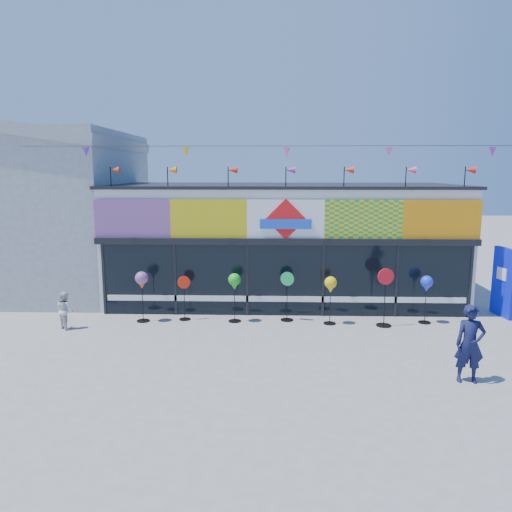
{
  "coord_description": "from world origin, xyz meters",
  "views": [
    {
      "loc": [
        -0.44,
        -12.05,
        4.58
      ],
      "look_at": [
        -0.88,
        2.0,
        2.17
      ],
      "focal_mm": 35.0,
      "sensor_mm": 36.0,
      "label": 1
    }
  ],
  "objects_px": {
    "spinner_0": "(142,282)",
    "spinner_1": "(184,297)",
    "spinner_3": "(287,295)",
    "child": "(65,310)",
    "spinner_2": "(234,283)",
    "spinner_5": "(385,296)",
    "blue_sign": "(504,282)",
    "spinner_6": "(427,285)",
    "spinner_4": "(331,286)",
    "adult_man": "(470,344)"
  },
  "relations": [
    {
      "from": "blue_sign",
      "to": "spinner_1",
      "type": "height_order",
      "value": "blue_sign"
    },
    {
      "from": "blue_sign",
      "to": "spinner_5",
      "type": "distance_m",
      "value": 4.17
    },
    {
      "from": "blue_sign",
      "to": "spinner_4",
      "type": "xyz_separation_m",
      "value": [
        -5.59,
        -1.02,
        0.07
      ]
    },
    {
      "from": "spinner_4",
      "to": "adult_man",
      "type": "distance_m",
      "value": 4.85
    },
    {
      "from": "spinner_0",
      "to": "spinner_1",
      "type": "bearing_deg",
      "value": 9.61
    },
    {
      "from": "spinner_5",
      "to": "adult_man",
      "type": "xyz_separation_m",
      "value": [
        0.96,
        -3.96,
        -0.06
      ]
    },
    {
      "from": "spinner_2",
      "to": "spinner_4",
      "type": "relative_size",
      "value": 1.03
    },
    {
      "from": "blue_sign",
      "to": "spinner_2",
      "type": "distance_m",
      "value": 8.53
    },
    {
      "from": "spinner_1",
      "to": "adult_man",
      "type": "bearing_deg",
      "value": -32.16
    },
    {
      "from": "spinner_0",
      "to": "spinner_5",
      "type": "xyz_separation_m",
      "value": [
        7.31,
        -0.24,
        -0.32
      ]
    },
    {
      "from": "blue_sign",
      "to": "spinner_2",
      "type": "relative_size",
      "value": 1.45
    },
    {
      "from": "spinner_1",
      "to": "child",
      "type": "xyz_separation_m",
      "value": [
        -3.34,
        -0.97,
        -0.18
      ]
    },
    {
      "from": "spinner_6",
      "to": "child",
      "type": "bearing_deg",
      "value": -175.39
    },
    {
      "from": "spinner_1",
      "to": "spinner_2",
      "type": "xyz_separation_m",
      "value": [
        1.57,
        -0.14,
        0.48
      ]
    },
    {
      "from": "spinner_4",
      "to": "spinner_6",
      "type": "distance_m",
      "value": 2.91
    },
    {
      "from": "spinner_4",
      "to": "adult_man",
      "type": "relative_size",
      "value": 0.85
    },
    {
      "from": "spinner_5",
      "to": "spinner_6",
      "type": "bearing_deg",
      "value": 14.83
    },
    {
      "from": "blue_sign",
      "to": "spinner_0",
      "type": "bearing_deg",
      "value": 177.29
    },
    {
      "from": "spinner_0",
      "to": "child",
      "type": "bearing_deg",
      "value": -160.17
    },
    {
      "from": "blue_sign",
      "to": "child",
      "type": "xyz_separation_m",
      "value": [
        -13.4,
        -1.7,
        -0.55
      ]
    },
    {
      "from": "blue_sign",
      "to": "spinner_0",
      "type": "relative_size",
      "value": 1.4
    },
    {
      "from": "spinner_0",
      "to": "spinner_1",
      "type": "xyz_separation_m",
      "value": [
        1.25,
        0.21,
        -0.52
      ]
    },
    {
      "from": "spinner_3",
      "to": "spinner_4",
      "type": "bearing_deg",
      "value": -13.36
    },
    {
      "from": "spinner_3",
      "to": "adult_man",
      "type": "relative_size",
      "value": 0.89
    },
    {
      "from": "spinner_1",
      "to": "spinner_4",
      "type": "height_order",
      "value": "spinner_4"
    },
    {
      "from": "spinner_5",
      "to": "spinner_4",
      "type": "bearing_deg",
      "value": 174.2
    },
    {
      "from": "spinner_3",
      "to": "spinner_4",
      "type": "xyz_separation_m",
      "value": [
        1.29,
        -0.31,
        0.36
      ]
    },
    {
      "from": "spinner_5",
      "to": "spinner_2",
      "type": "bearing_deg",
      "value": 176.07
    },
    {
      "from": "spinner_0",
      "to": "adult_man",
      "type": "height_order",
      "value": "adult_man"
    },
    {
      "from": "spinner_3",
      "to": "spinner_6",
      "type": "relative_size",
      "value": 1.04
    },
    {
      "from": "spinner_0",
      "to": "spinner_1",
      "type": "relative_size",
      "value": 1.13
    },
    {
      "from": "spinner_2",
      "to": "spinner_5",
      "type": "bearing_deg",
      "value": -3.93
    },
    {
      "from": "spinner_4",
      "to": "spinner_1",
      "type": "bearing_deg",
      "value": 176.3
    },
    {
      "from": "spinner_3",
      "to": "child",
      "type": "distance_m",
      "value": 6.6
    },
    {
      "from": "spinner_0",
      "to": "spinner_1",
      "type": "height_order",
      "value": "spinner_0"
    },
    {
      "from": "blue_sign",
      "to": "adult_man",
      "type": "distance_m",
      "value": 5.98
    },
    {
      "from": "spinner_2",
      "to": "spinner_6",
      "type": "relative_size",
      "value": 1.03
    },
    {
      "from": "spinner_0",
      "to": "spinner_1",
      "type": "distance_m",
      "value": 1.37
    },
    {
      "from": "spinner_0",
      "to": "spinner_6",
      "type": "bearing_deg",
      "value": 0.73
    },
    {
      "from": "child",
      "to": "spinner_6",
      "type": "bearing_deg",
      "value": -135.16
    },
    {
      "from": "spinner_0",
      "to": "spinner_5",
      "type": "height_order",
      "value": "spinner_5"
    },
    {
      "from": "spinner_5",
      "to": "spinner_3",
      "type": "bearing_deg",
      "value": 170.78
    },
    {
      "from": "blue_sign",
      "to": "spinner_2",
      "type": "height_order",
      "value": "blue_sign"
    },
    {
      "from": "child",
      "to": "spinner_4",
      "type": "bearing_deg",
      "value": -134.8
    },
    {
      "from": "spinner_2",
      "to": "spinner_3",
      "type": "relative_size",
      "value": 0.99
    },
    {
      "from": "spinner_0",
      "to": "child",
      "type": "relative_size",
      "value": 1.41
    },
    {
      "from": "spinner_0",
      "to": "spinner_4",
      "type": "xyz_separation_m",
      "value": [
        5.72,
        -0.08,
        -0.08
      ]
    },
    {
      "from": "spinner_4",
      "to": "spinner_6",
      "type": "xyz_separation_m",
      "value": [
        2.9,
        0.19,
        0.0
      ]
    },
    {
      "from": "spinner_0",
      "to": "adult_man",
      "type": "xyz_separation_m",
      "value": [
        8.26,
        -4.2,
        -0.38
      ]
    },
    {
      "from": "spinner_2",
      "to": "spinner_5",
      "type": "distance_m",
      "value": 4.5
    }
  ]
}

